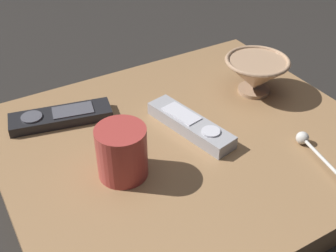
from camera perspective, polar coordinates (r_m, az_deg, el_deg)
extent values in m
plane|color=black|center=(0.80, 2.60, -4.15)|extent=(6.00, 6.00, 0.00)
cube|color=#936D47|center=(0.79, 2.64, -2.84)|extent=(0.65, 0.56, 0.05)
cylinder|color=tan|center=(0.91, 11.31, 4.75)|extent=(0.07, 0.07, 0.01)
cone|color=tan|center=(0.90, 11.59, 6.69)|extent=(0.13, 0.13, 0.06)
torus|color=tan|center=(0.88, 11.84, 8.49)|extent=(0.13, 0.13, 0.01)
cylinder|color=#A53833|center=(0.67, -6.16, -3.48)|extent=(0.08, 0.08, 0.09)
cylinder|color=silver|center=(0.75, 20.00, -4.23)|extent=(0.03, 0.11, 0.01)
sphere|color=silver|center=(0.79, 17.46, -1.52)|extent=(0.02, 0.02, 0.02)
cube|color=black|center=(0.83, -14.06, 1.20)|extent=(0.20, 0.10, 0.02)
cylinder|color=#4C4C54|center=(0.83, -17.71, 1.16)|extent=(0.04, 0.04, 0.00)
cube|color=#4C4C54|center=(0.83, -12.56, 2.08)|extent=(0.08, 0.06, 0.00)
cube|color=#9E9EA3|center=(0.78, 2.95, 0.17)|extent=(0.08, 0.19, 0.02)
cylinder|color=silver|center=(0.75, 5.73, -0.72)|extent=(0.03, 0.03, 0.00)
cube|color=silver|center=(0.79, 1.80, 1.68)|extent=(0.05, 0.08, 0.00)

